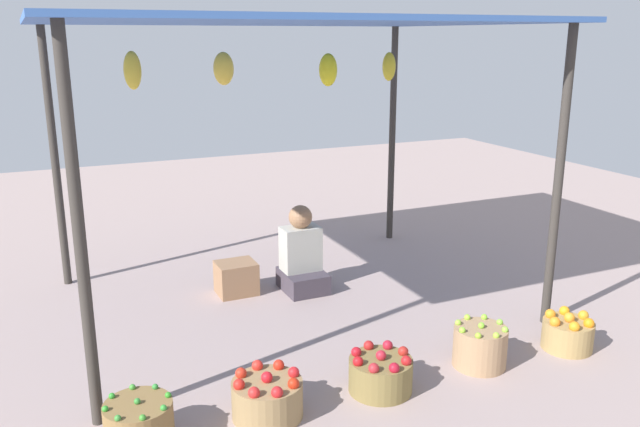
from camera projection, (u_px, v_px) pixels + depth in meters
name	position (u px, v px, depth m)	size (l,w,h in m)	color
ground_plane	(289.00, 301.00, 5.66)	(14.00, 14.00, 0.00)	#A18A86
market_stall_structure	(284.00, 38.00, 5.09)	(3.74, 2.78, 2.35)	#38332D
vendor_person	(302.00, 258.00, 5.85)	(0.36, 0.44, 0.78)	#403741
basket_green_chilies	(139.00, 424.00, 3.64)	(0.38, 0.38, 0.30)	olive
basket_red_tomatoes	(267.00, 397.00, 3.93)	(0.43, 0.43, 0.29)	#94774D
basket_red_apples	(381.00, 373.00, 4.21)	(0.41, 0.41, 0.28)	olive
basket_limes	(480.00, 346.00, 4.53)	(0.37, 0.37, 0.32)	#A6805B
basket_oranges	(568.00, 333.00, 4.78)	(0.36, 0.36, 0.28)	#A6864F
wooden_crate_near_vendor	(236.00, 278.00, 5.80)	(0.34, 0.29, 0.29)	#936A4A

